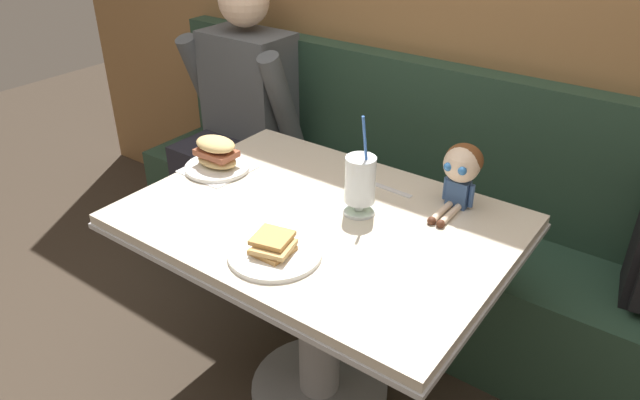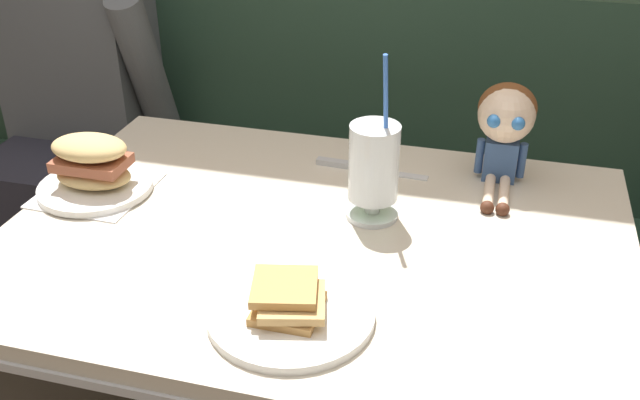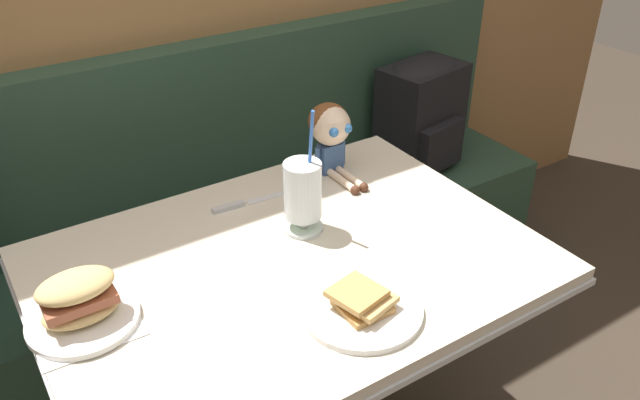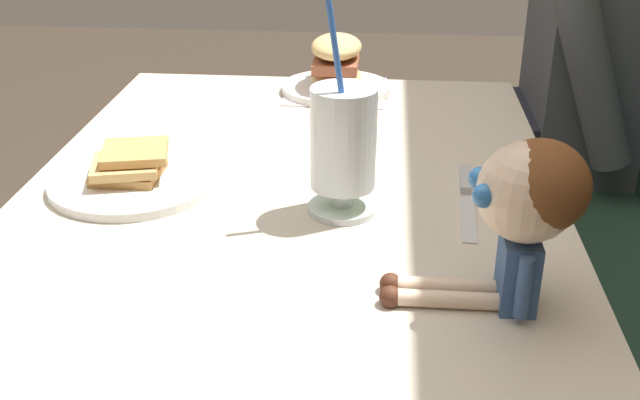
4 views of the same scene
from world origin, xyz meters
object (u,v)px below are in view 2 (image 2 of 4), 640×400
Objects in this scene: butter_knife at (352,166)px; diner_patron at (74,79)px; milkshake_glass at (374,167)px; toast_plate at (290,309)px; seated_doll at (506,120)px; sandwich_plate at (93,170)px.

butter_knife is 0.90m from diner_patron.
toast_plate is at bearing -100.43° from milkshake_glass.
seated_doll is (0.28, 0.53, 0.11)m from toast_plate.
seated_doll is at bearing 18.59° from sandwich_plate.
seated_doll is (0.76, 0.25, 0.08)m from sandwich_plate.
sandwich_plate reaches higher than butter_knife.
diner_patron is (-0.86, 0.82, -0.01)m from toast_plate.
milkshake_glass is 1.34× the size of butter_knife.
seated_doll is at bearing -14.24° from diner_patron.
toast_plate is 1.06× the size of butter_knife.
diner_patron reaches higher than seated_doll.
sandwich_plate is 0.80m from seated_doll.
seated_doll reaches higher than butter_knife.
toast_plate is at bearing -29.67° from sandwich_plate.
milkshake_glass reaches higher than butter_knife.
toast_plate is 0.50m from butter_knife.
seated_doll is (0.22, 0.21, 0.03)m from milkshake_glass.
diner_patron is (-0.38, 0.54, -0.04)m from sandwich_plate.
milkshake_glass reaches higher than seated_doll.
toast_plate reaches higher than butter_knife.
toast_plate is 0.61m from seated_doll.
sandwich_plate is at bearing -153.97° from butter_knife.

